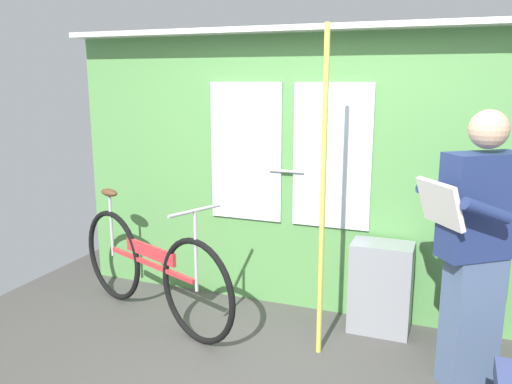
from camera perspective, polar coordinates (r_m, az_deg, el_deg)
train_door_wall at (r=4.09m, az=6.20°, el=2.61°), size 4.11×0.28×2.21m
bicycle_near_door at (r=4.15m, az=-11.43°, el=-8.17°), size 1.73×0.80×0.97m
passenger_reading_newspaper at (r=3.32m, az=22.88°, el=-5.43°), size 0.62×0.59×1.67m
trash_bin_by_wall at (r=4.00m, az=13.43°, el=-10.06°), size 0.44×0.28×0.67m
handrail_pole at (r=3.39m, az=7.28°, el=-0.65°), size 0.04×0.04×2.17m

